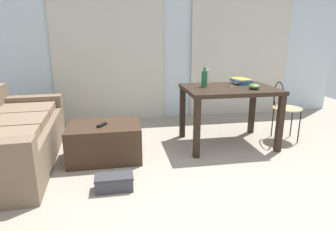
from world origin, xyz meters
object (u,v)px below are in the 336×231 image
Objects in this scene: craft_table at (229,96)px; bottle_near at (204,79)px; book_stack at (241,81)px; shoebox at (114,182)px; wire_chair at (283,104)px; coffee_table at (105,142)px; scissors at (230,87)px; bowl at (254,86)px; bottle_far at (207,76)px; tv_remote_primary at (102,125)px; couch at (7,138)px.

bottle_near is (-0.32, 0.09, 0.22)m from craft_table.
book_stack reaches higher than shoebox.
bottle_near is (-1.11, 0.08, 0.36)m from wire_chair.
book_stack is (1.88, 0.45, 0.60)m from coffee_table.
wire_chair is at bearing 22.87° from shoebox.
craft_table is 0.12m from scissors.
wire_chair reaches higher than scissors.
craft_table is at bearing 144.42° from bowl.
book_stack is at bearing -13.86° from bottle_far.
shoebox is at bearing -47.81° from tv_remote_primary.
shoebox is at bearing -138.65° from bottle_near.
bottle_far is 1.54× the size of tv_remote_primary.
bottle_near is 0.70× the size of shoebox.
bottle_near is at bearing 41.35° from shoebox.
book_stack is (0.46, -0.11, -0.06)m from bottle_far.
bottle_near reaches higher than bowl.
bowl is (0.25, -0.18, 0.14)m from craft_table.
shoebox is at bearing -146.88° from scissors.
book_stack is at bearing 42.25° from craft_table.
coffee_table reaches higher than shoebox.
wire_chair is 1.10m from bottle_far.
couch is at bearing -168.82° from bottle_far.
bowl is 0.94× the size of tv_remote_primary.
bowl is at bearing -25.15° from bottle_near.
shoebox is (-2.30, -0.97, -0.45)m from wire_chair.
craft_table is 13.20× the size of scissors.
tv_remote_primary is 0.41× the size of shoebox.
wire_chair is at bearing 2.45° from couch.
bottle_far reaches higher than couch.
bowl is 0.39× the size of shoebox.
wire_chair is 0.82m from scissors.
tv_remote_primary is at bearing -6.38° from couch.
craft_table is (2.69, 0.14, 0.36)m from couch.
book_stack is at bearing 156.23° from wire_chair.
bottle_near is at bearing 164.70° from craft_table.
bottle_far reaches higher than book_stack.
bottle_far is (-0.98, 0.35, 0.36)m from wire_chair.
wire_chair is 0.65m from book_stack.
wire_chair is (3.49, 0.15, 0.21)m from couch.
book_stack is 3.62× the size of scissors.
wire_chair is (0.79, 0.01, -0.15)m from craft_table.
shoebox is (0.11, -0.75, -0.14)m from coffee_table.
bottle_far is 0.47m from book_stack.
bowl is at bearing 23.94° from shoebox.
bowl is 0.32m from scissors.
bottle_far reaches higher than coffee_table.
tv_remote_primary is at bearing -177.60° from bowl.
bottle_near is 0.61m from book_stack.
bowl is (-0.54, -0.19, 0.29)m from wire_chair.
craft_table is 4.63× the size of bottle_near.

